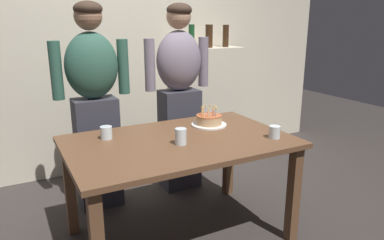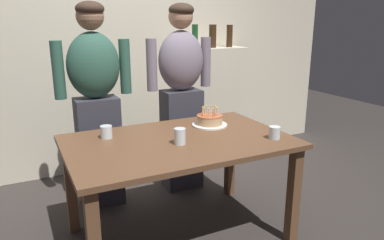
{
  "view_description": "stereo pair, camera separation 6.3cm",
  "coord_description": "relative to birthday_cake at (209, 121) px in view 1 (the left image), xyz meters",
  "views": [
    {
      "loc": [
        -1.01,
        -2.1,
        1.53
      ],
      "look_at": [
        0.14,
        0.08,
        0.84
      ],
      "focal_mm": 33.91,
      "sensor_mm": 36.0,
      "label": 1
    },
    {
      "loc": [
        -0.96,
        -2.13,
        1.53
      ],
      "look_at": [
        0.14,
        0.08,
        0.84
      ],
      "focal_mm": 33.91,
      "sensor_mm": 36.0,
      "label": 2
    }
  ],
  "objects": [
    {
      "name": "dining_table",
      "position": [
        -0.35,
        -0.2,
        -0.14
      ],
      "size": [
        1.5,
        0.96,
        0.74
      ],
      "color": "brown",
      "rests_on": "ground_plane"
    },
    {
      "name": "water_glass_side",
      "position": [
        -0.38,
        -0.29,
        0.01
      ],
      "size": [
        0.08,
        0.08,
        0.11
      ],
      "primitive_type": "cylinder",
      "color": "silver",
      "rests_on": "dining_table"
    },
    {
      "name": "ground_plane",
      "position": [
        -0.35,
        -0.2,
        -0.78
      ],
      "size": [
        10.0,
        10.0,
        0.0
      ],
      "primitive_type": "plane",
      "color": "#332D2B"
    },
    {
      "name": "back_wall",
      "position": [
        -0.35,
        1.35,
        0.52
      ],
      "size": [
        5.2,
        0.1,
        2.6
      ],
      "primitive_type": "cube",
      "color": "beige",
      "rests_on": "ground_plane"
    },
    {
      "name": "person_woman_cardigan",
      "position": [
        0.02,
        0.55,
        0.1
      ],
      "size": [
        0.61,
        0.27,
        1.66
      ],
      "rotation": [
        0.0,
        0.0,
        3.14
      ],
      "color": "#33333D",
      "rests_on": "ground_plane"
    },
    {
      "name": "water_glass_near",
      "position": [
        0.24,
        -0.47,
        0.0
      ],
      "size": [
        0.08,
        0.08,
        0.09
      ],
      "primitive_type": "cylinder",
      "color": "silver",
      "rests_on": "dining_table"
    },
    {
      "name": "shelf_cabinet",
      "position": [
        0.66,
        1.13,
        -0.15
      ],
      "size": [
        0.75,
        0.3,
        1.48
      ],
      "color": "beige",
      "rests_on": "ground_plane"
    },
    {
      "name": "birthday_cake",
      "position": [
        0.0,
        0.0,
        0.0
      ],
      "size": [
        0.27,
        0.27,
        0.15
      ],
      "color": "white",
      "rests_on": "dining_table"
    },
    {
      "name": "person_man_bearded",
      "position": [
        -0.74,
        0.55,
        0.1
      ],
      "size": [
        0.61,
        0.27,
        1.66
      ],
      "rotation": [
        0.0,
        0.0,
        3.14
      ],
      "color": "#33333D",
      "rests_on": "ground_plane"
    },
    {
      "name": "water_glass_far",
      "position": [
        -0.78,
        0.05,
        0.01
      ],
      "size": [
        0.08,
        0.08,
        0.09
      ],
      "primitive_type": "cylinder",
      "color": "silver",
      "rests_on": "dining_table"
    }
  ]
}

